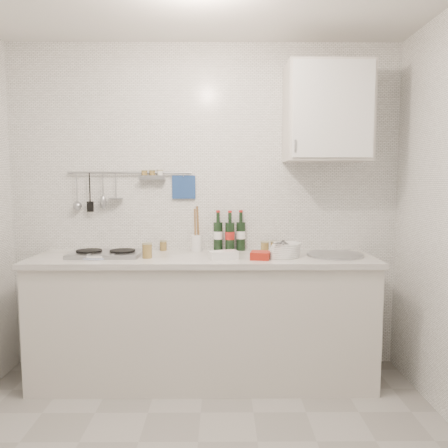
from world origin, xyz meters
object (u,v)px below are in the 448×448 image
(plate_stack_sink, at_px, (284,250))
(wine_bottles, at_px, (230,231))
(wall_cabinet, at_px, (327,113))
(utensil_crock, at_px, (197,241))
(plate_stack_hob, at_px, (99,255))

(plate_stack_sink, height_order, wine_bottles, wine_bottles)
(wall_cabinet, height_order, utensil_crock, wall_cabinet)
(wall_cabinet, height_order, plate_stack_sink, wall_cabinet)
(wall_cabinet, bearing_deg, utensil_crock, 175.18)
(wine_bottles, xyz_separation_m, utensil_crock, (-0.25, -0.04, -0.07))
(plate_stack_sink, distance_m, wine_bottles, 0.48)
(plate_stack_hob, bearing_deg, wall_cabinet, 4.97)
(wall_cabinet, height_order, plate_stack_hob, wall_cabinet)
(wall_cabinet, relative_size, wine_bottles, 2.26)
(wine_bottles, distance_m, utensil_crock, 0.27)
(wall_cabinet, distance_m, plate_stack_hob, 1.94)
(wall_cabinet, distance_m, plate_stack_sink, 1.04)
(plate_stack_sink, height_order, utensil_crock, utensil_crock)
(wine_bottles, bearing_deg, utensil_crock, -171.39)
(plate_stack_sink, distance_m, utensil_crock, 0.68)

